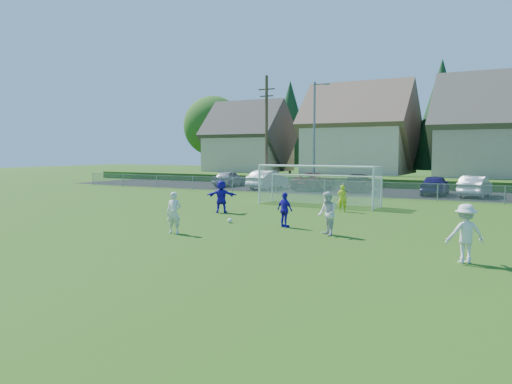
# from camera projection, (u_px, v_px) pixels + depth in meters

# --- Properties ---
(ground) EXTENTS (160.00, 160.00, 0.00)m
(ground) POSITION_uv_depth(u_px,v_px,m) (141.00, 250.00, 16.83)
(ground) COLOR #193D0C
(ground) RESTS_ON ground
(asphalt_lot) EXTENTS (60.00, 60.00, 0.00)m
(asphalt_lot) POSITION_uv_depth(u_px,v_px,m) (372.00, 192.00, 40.78)
(asphalt_lot) COLOR black
(asphalt_lot) RESTS_ON ground
(grass_embankment) EXTENTS (70.00, 6.00, 0.80)m
(grass_embankment) POSITION_uv_depth(u_px,v_px,m) (394.00, 182.00, 47.28)
(grass_embankment) COLOR #1E420F
(grass_embankment) RESTS_ON ground
(soccer_ball) EXTENTS (0.22, 0.22, 0.22)m
(soccer_ball) POSITION_uv_depth(u_px,v_px,m) (230.00, 221.00, 23.20)
(soccer_ball) COLOR white
(soccer_ball) RESTS_ON ground
(player_white_a) EXTENTS (0.69, 0.53, 1.70)m
(player_white_a) POSITION_uv_depth(u_px,v_px,m) (174.00, 213.00, 20.19)
(player_white_a) COLOR silver
(player_white_a) RESTS_ON ground
(player_white_b) EXTENTS (1.06, 1.07, 1.75)m
(player_white_b) POSITION_uv_depth(u_px,v_px,m) (327.00, 214.00, 19.72)
(player_white_b) COLOR silver
(player_white_b) RESTS_ON ground
(player_white_c) EXTENTS (1.33, 1.15, 1.78)m
(player_white_c) POSITION_uv_depth(u_px,v_px,m) (465.00, 233.00, 14.89)
(player_white_c) COLOR silver
(player_white_c) RESTS_ON ground
(player_blue_a) EXTENTS (0.97, 0.68, 1.53)m
(player_blue_a) POSITION_uv_depth(u_px,v_px,m) (285.00, 210.00, 21.86)
(player_blue_a) COLOR #2613B5
(player_blue_a) RESTS_ON ground
(player_blue_b) EXTENTS (1.70, 1.18, 1.77)m
(player_blue_b) POSITION_uv_depth(u_px,v_px,m) (221.00, 196.00, 27.06)
(player_blue_b) COLOR #2613B5
(player_blue_b) RESTS_ON ground
(goalkeeper) EXTENTS (0.61, 0.48, 1.48)m
(goalkeeper) POSITION_uv_depth(u_px,v_px,m) (342.00, 198.00, 27.50)
(goalkeeper) COLOR #C0D619
(goalkeeper) RESTS_ON ground
(car_a) EXTENTS (2.10, 4.46, 1.47)m
(car_a) POSITION_uv_depth(u_px,v_px,m) (229.00, 178.00, 47.53)
(car_a) COLOR #979A9F
(car_a) RESTS_ON ground
(car_b) EXTENTS (1.78, 4.92, 1.61)m
(car_b) POSITION_uv_depth(u_px,v_px,m) (268.00, 180.00, 44.06)
(car_b) COLOR silver
(car_b) RESTS_ON ground
(car_c) EXTENTS (2.41, 5.22, 1.45)m
(car_c) POSITION_uv_depth(u_px,v_px,m) (314.00, 181.00, 42.97)
(car_c) COLOR #520915
(car_c) RESTS_ON ground
(car_d) EXTENTS (2.58, 5.13, 1.43)m
(car_d) POSITION_uv_depth(u_px,v_px,m) (359.00, 183.00, 41.33)
(car_d) COLOR black
(car_d) RESTS_ON ground
(car_e) EXTENTS (2.03, 4.57, 1.53)m
(car_e) POSITION_uv_depth(u_px,v_px,m) (435.00, 185.00, 37.68)
(car_e) COLOR #1C164D
(car_e) RESTS_ON ground
(car_f) EXTENTS (2.01, 4.75, 1.52)m
(car_f) POSITION_uv_depth(u_px,v_px,m) (475.00, 186.00, 36.33)
(car_f) COLOR silver
(car_f) RESTS_ON ground
(soccer_goal) EXTENTS (7.42, 1.90, 2.50)m
(soccer_goal) POSITION_uv_depth(u_px,v_px,m) (320.00, 179.00, 30.67)
(soccer_goal) COLOR white
(soccer_goal) RESTS_ON ground
(chainlink_fence) EXTENTS (52.06, 0.06, 1.20)m
(chainlink_fence) POSITION_uv_depth(u_px,v_px,m) (350.00, 189.00, 35.94)
(chainlink_fence) COLOR gray
(chainlink_fence) RESTS_ON ground
(streetlight) EXTENTS (1.38, 0.18, 9.00)m
(streetlight) POSITION_uv_depth(u_px,v_px,m) (315.00, 133.00, 41.23)
(streetlight) COLOR slate
(streetlight) RESTS_ON ground
(utility_pole) EXTENTS (1.60, 0.26, 10.00)m
(utility_pole) POSITION_uv_depth(u_px,v_px,m) (267.00, 131.00, 44.52)
(utility_pole) COLOR #473321
(utility_pole) RESTS_ON ground
(houses_row) EXTENTS (53.90, 11.45, 13.27)m
(houses_row) POSITION_uv_depth(u_px,v_px,m) (432.00, 113.00, 52.24)
(houses_row) COLOR tan
(houses_row) RESTS_ON ground
(tree_row) EXTENTS (65.98, 12.36, 13.80)m
(tree_row) POSITION_uv_depth(u_px,v_px,m) (433.00, 120.00, 58.19)
(tree_row) COLOR #382616
(tree_row) RESTS_ON ground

